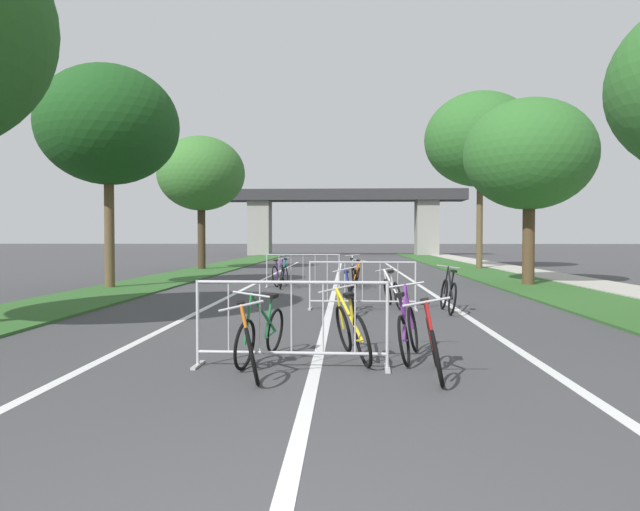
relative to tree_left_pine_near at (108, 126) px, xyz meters
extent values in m
cube|color=#2D5B26|center=(0.63, 9.67, -4.95)|extent=(2.54, 61.61, 0.05)
cube|color=#2D5B26|center=(13.18, 9.67, -4.95)|extent=(2.54, 61.61, 0.05)
cube|color=#ADA89E|center=(15.40, 9.67, -4.94)|extent=(1.91, 61.61, 0.08)
cube|color=silver|center=(6.90, 2.29, -4.97)|extent=(0.14, 35.64, 0.01)
cube|color=silver|center=(9.65, 2.29, -4.97)|extent=(0.14, 35.64, 0.01)
cube|color=silver|center=(4.15, 2.29, -4.97)|extent=(0.14, 35.64, 0.01)
cube|color=#2D2D30|center=(6.90, 35.39, 0.36)|extent=(21.66, 3.29, 0.97)
cube|color=gray|center=(-0.56, 35.39, -2.55)|extent=(1.91, 2.40, 4.86)
cube|color=gray|center=(14.37, 35.39, -2.55)|extent=(1.91, 2.40, 4.86)
cylinder|color=brown|center=(0.00, 0.00, -3.28)|extent=(0.30, 0.30, 3.40)
ellipsoid|color=#194719|center=(0.00, 0.00, 0.02)|extent=(4.26, 4.26, 3.62)
cylinder|color=#3D2D1E|center=(0.18, 10.85, -3.43)|extent=(0.38, 0.38, 3.10)
ellipsoid|color=#38702D|center=(0.18, 10.85, -0.29)|extent=(4.25, 4.25, 3.61)
cylinder|color=#4C3823|center=(13.18, 1.71, -3.63)|extent=(0.39, 0.39, 2.69)
ellipsoid|color=#2D6628|center=(13.18, 1.71, -0.71)|extent=(4.21, 4.21, 3.58)
cylinder|color=brown|center=(13.87, 12.00, -2.79)|extent=(0.30, 0.30, 4.37)
ellipsoid|color=#2D6628|center=(13.87, 12.00, 1.45)|extent=(5.49, 5.49, 4.66)
cylinder|color=#ADADB2|center=(5.46, -10.81, -4.45)|extent=(0.04, 0.04, 1.05)
cube|color=#ADADB2|center=(5.46, -10.81, -4.96)|extent=(0.07, 0.44, 0.03)
cylinder|color=#ADADB2|center=(7.75, -10.88, -4.45)|extent=(0.04, 0.04, 1.05)
cube|color=#ADADB2|center=(7.75, -10.88, -4.96)|extent=(0.07, 0.44, 0.03)
cylinder|color=#ADADB2|center=(6.61, -10.84, -3.95)|extent=(2.29, 0.10, 0.04)
cylinder|color=#ADADB2|center=(6.61, -10.84, -4.80)|extent=(2.29, 0.10, 0.04)
cylinder|color=#ADADB2|center=(5.85, -10.82, -4.36)|extent=(0.02, 0.02, 0.87)
cylinder|color=#ADADB2|center=(6.23, -10.83, -4.36)|extent=(0.02, 0.02, 0.87)
cylinder|color=#ADADB2|center=(6.61, -10.84, -4.36)|extent=(0.02, 0.02, 0.87)
cylinder|color=#ADADB2|center=(6.99, -10.85, -4.36)|extent=(0.02, 0.02, 0.87)
cylinder|color=#ADADB2|center=(7.37, -10.87, -4.36)|extent=(0.02, 0.02, 0.87)
cylinder|color=#ADADB2|center=(6.47, -4.99, -4.45)|extent=(0.04, 0.04, 1.05)
cube|color=#ADADB2|center=(6.47, -4.99, -4.96)|extent=(0.06, 0.44, 0.03)
cylinder|color=#ADADB2|center=(8.76, -5.01, -4.45)|extent=(0.04, 0.04, 1.05)
cube|color=#ADADB2|center=(8.76, -5.01, -4.96)|extent=(0.06, 0.44, 0.03)
cylinder|color=#ADADB2|center=(7.61, -5.00, -3.95)|extent=(2.29, 0.06, 0.04)
cylinder|color=#ADADB2|center=(7.61, -5.00, -4.80)|extent=(2.29, 0.06, 0.04)
cylinder|color=#ADADB2|center=(6.85, -4.99, -4.36)|extent=(0.02, 0.02, 0.87)
cylinder|color=#ADADB2|center=(7.23, -5.00, -4.36)|extent=(0.02, 0.02, 0.87)
cylinder|color=#ADADB2|center=(7.61, -5.00, -4.36)|extent=(0.02, 0.02, 0.87)
cylinder|color=#ADADB2|center=(7.99, -5.00, -4.36)|extent=(0.02, 0.02, 0.87)
cylinder|color=#ADADB2|center=(8.38, -5.01, -4.36)|extent=(0.02, 0.02, 0.87)
cylinder|color=#ADADB2|center=(4.74, 0.80, -4.45)|extent=(0.04, 0.04, 1.05)
cube|color=#ADADB2|center=(4.74, 0.80, -4.96)|extent=(0.08, 0.44, 0.03)
cylinder|color=#ADADB2|center=(7.03, 0.89, -4.45)|extent=(0.04, 0.04, 1.05)
cube|color=#ADADB2|center=(7.03, 0.89, -4.96)|extent=(0.08, 0.44, 0.03)
cylinder|color=#ADADB2|center=(5.89, 0.85, -3.95)|extent=(2.29, 0.13, 0.04)
cylinder|color=#ADADB2|center=(5.89, 0.85, -4.80)|extent=(2.29, 0.13, 0.04)
cylinder|color=#ADADB2|center=(5.12, 0.82, -4.36)|extent=(0.02, 0.02, 0.87)
cylinder|color=#ADADB2|center=(5.51, 0.83, -4.36)|extent=(0.02, 0.02, 0.87)
cylinder|color=#ADADB2|center=(5.89, 0.85, -4.36)|extent=(0.02, 0.02, 0.87)
cylinder|color=#ADADB2|center=(6.27, 0.86, -4.36)|extent=(0.02, 0.02, 0.87)
cylinder|color=#ADADB2|center=(6.65, 0.88, -4.36)|extent=(0.02, 0.02, 0.87)
torus|color=black|center=(7.97, -10.71, -4.67)|extent=(0.27, 0.64, 0.62)
torus|color=black|center=(8.17, -9.78, -4.67)|extent=(0.27, 0.64, 0.62)
cylinder|color=#662884|center=(8.02, -10.26, -4.36)|extent=(0.14, 0.93, 0.64)
cylinder|color=#662884|center=(7.99, -10.44, -4.42)|extent=(0.16, 0.09, 0.59)
cylinder|color=#662884|center=(8.00, -10.56, -4.69)|extent=(0.10, 0.31, 0.07)
cylinder|color=#662884|center=(8.12, -9.79, -4.36)|extent=(0.15, 0.07, 0.61)
cube|color=black|center=(7.93, -10.46, -4.13)|extent=(0.16, 0.26, 0.07)
cylinder|color=#99999E|center=(8.06, -9.81, -4.06)|extent=(0.51, 0.14, 0.11)
torus|color=black|center=(6.09, -10.79, -4.67)|extent=(0.29, 0.65, 0.62)
torus|color=black|center=(6.28, -11.73, -4.67)|extent=(0.29, 0.65, 0.62)
cylinder|color=orange|center=(6.12, -11.25, -4.40)|extent=(0.11, 0.94, 0.56)
cylinder|color=orange|center=(6.10, -11.07, -4.45)|extent=(0.17, 0.09, 0.54)
cylinder|color=orange|center=(6.12, -10.94, -4.69)|extent=(0.10, 0.31, 0.07)
cylinder|color=orange|center=(6.22, -11.72, -4.40)|extent=(0.16, 0.07, 0.54)
cube|color=black|center=(6.03, -11.05, -4.18)|extent=(0.15, 0.26, 0.07)
cylinder|color=#99999E|center=(6.16, -11.71, -4.14)|extent=(0.47, 0.12, 0.13)
torus|color=black|center=(7.47, 0.72, -4.63)|extent=(0.14, 0.70, 0.69)
torus|color=black|center=(7.51, 1.75, -4.63)|extent=(0.14, 0.70, 0.69)
cylinder|color=#B7B7BC|center=(7.46, 1.21, -4.31)|extent=(0.06, 1.00, 0.67)
cylinder|color=#B7B7BC|center=(7.46, 1.02, -4.38)|extent=(0.11, 0.12, 0.61)
cylinder|color=#B7B7BC|center=(7.48, 0.89, -4.66)|extent=(0.05, 0.33, 0.08)
cylinder|color=#B7B7BC|center=(7.48, 1.72, -4.31)|extent=(0.11, 0.09, 0.65)
cube|color=black|center=(7.43, 0.98, -4.08)|extent=(0.11, 0.24, 0.06)
cylinder|color=#99999E|center=(7.45, 1.70, -3.99)|extent=(0.49, 0.05, 0.07)
torus|color=black|center=(5.32, -0.04, -4.63)|extent=(0.26, 0.71, 0.69)
torus|color=black|center=(5.20, 0.94, -4.63)|extent=(0.26, 0.71, 0.69)
cylinder|color=#197A7F|center=(5.32, 0.43, -4.32)|extent=(0.04, 0.97, 0.66)
cylinder|color=#197A7F|center=(5.33, 0.25, -4.37)|extent=(0.17, 0.10, 0.63)
cylinder|color=#197A7F|center=(5.30, 0.12, -4.66)|extent=(0.08, 0.32, 0.08)
cylinder|color=#197A7F|center=(5.26, 0.92, -4.32)|extent=(0.16, 0.07, 0.63)
cube|color=black|center=(5.40, 0.22, -4.06)|extent=(0.14, 0.25, 0.07)
cylinder|color=#99999E|center=(5.32, 0.91, -4.01)|extent=(0.42, 0.08, 0.11)
torus|color=black|center=(7.38, -5.03, -4.66)|extent=(0.19, 0.64, 0.63)
torus|color=black|center=(7.37, -5.99, -4.66)|extent=(0.19, 0.64, 0.63)
cylinder|color=#1E389E|center=(7.31, -5.48, -4.36)|extent=(0.19, 0.94, 0.64)
cylinder|color=#1E389E|center=(7.33, -5.30, -4.43)|extent=(0.17, 0.12, 0.57)
cylinder|color=#1E389E|center=(7.39, -5.18, -4.68)|extent=(0.03, 0.31, 0.07)
cylinder|color=#1E389E|center=(7.30, -5.96, -4.36)|extent=(0.18, 0.09, 0.62)
cube|color=black|center=(7.26, -5.27, -4.14)|extent=(0.11, 0.24, 0.07)
cylinder|color=#99999E|center=(7.23, -5.93, -4.05)|extent=(0.50, 0.04, 0.14)
torus|color=black|center=(8.31, -10.70, -4.67)|extent=(0.21, 0.62, 0.61)
torus|color=black|center=(8.21, -11.71, -4.67)|extent=(0.21, 0.62, 0.61)
cylinder|color=red|center=(8.21, -11.17, -4.38)|extent=(0.24, 0.97, 0.62)
cylinder|color=red|center=(8.23, -10.98, -4.44)|extent=(0.15, 0.13, 0.57)
cylinder|color=red|center=(8.29, -10.86, -4.70)|extent=(0.05, 0.33, 0.07)
cylinder|color=red|center=(8.16, -11.68, -4.38)|extent=(0.15, 0.10, 0.59)
cube|color=black|center=(8.18, -10.94, -4.16)|extent=(0.13, 0.25, 0.07)
cylinder|color=#99999E|center=(8.11, -11.65, -4.09)|extent=(0.50, 0.07, 0.12)
torus|color=black|center=(9.39, -5.89, -4.64)|extent=(0.13, 0.67, 0.67)
torus|color=black|center=(9.40, -4.86, -4.64)|extent=(0.13, 0.67, 0.67)
cylinder|color=black|center=(9.43, -5.40, -4.35)|extent=(0.12, 1.00, 0.63)
cylinder|color=black|center=(9.43, -5.60, -4.40)|extent=(0.13, 0.12, 0.60)
cylinder|color=black|center=(9.39, -5.73, -4.67)|extent=(0.03, 0.33, 0.08)
cylinder|color=black|center=(9.43, -4.89, -4.35)|extent=(0.12, 0.09, 0.60)
cube|color=black|center=(9.47, -5.63, -4.10)|extent=(0.11, 0.24, 0.06)
cylinder|color=#99999E|center=(9.47, -4.91, -4.05)|extent=(0.49, 0.03, 0.09)
torus|color=black|center=(6.30, -9.94, -4.67)|extent=(0.23, 0.62, 0.61)
torus|color=black|center=(6.07, -11.01, -4.67)|extent=(0.23, 0.62, 0.61)
cylinder|color=#1E7238|center=(6.22, -10.46, -4.38)|extent=(0.20, 1.05, 0.62)
cylinder|color=#1E7238|center=(6.26, -10.25, -4.45)|extent=(0.13, 0.11, 0.55)
cylinder|color=#1E7238|center=(6.26, -10.11, -4.70)|extent=(0.11, 0.35, 0.07)
cylinder|color=#1E7238|center=(6.11, -10.99, -4.38)|extent=(0.12, 0.08, 0.59)
cube|color=black|center=(6.30, -10.22, -4.17)|extent=(0.15, 0.26, 0.06)
cylinder|color=#99999E|center=(6.15, -10.97, -4.08)|extent=(0.46, 0.12, 0.08)
torus|color=black|center=(7.46, -10.83, -4.65)|extent=(0.32, 0.67, 0.65)
torus|color=black|center=(7.23, -9.86, -4.65)|extent=(0.32, 0.67, 0.65)
cylinder|color=gold|center=(7.30, -10.38, -4.38)|extent=(0.37, 0.92, 0.59)
cylinder|color=gold|center=(7.35, -10.56, -4.41)|extent=(0.15, 0.14, 0.58)
cylinder|color=gold|center=(7.43, -10.67, -4.68)|extent=(0.09, 0.32, 0.08)
cylinder|color=gold|center=(7.18, -9.90, -4.38)|extent=(0.14, 0.12, 0.56)
cube|color=black|center=(7.30, -10.61, -4.12)|extent=(0.16, 0.26, 0.07)
cylinder|color=#99999E|center=(7.13, -9.94, -4.10)|extent=(0.50, 0.14, 0.13)
torus|color=black|center=(8.37, -5.08, -4.67)|extent=(0.24, 0.63, 0.61)
torus|color=black|center=(8.22, -4.05, -4.67)|extent=(0.24, 0.63, 0.61)
cylinder|color=silver|center=(8.25, -4.60, -4.41)|extent=(0.28, 0.99, 0.55)
cylinder|color=silver|center=(8.28, -4.79, -4.44)|extent=(0.14, 0.14, 0.57)
cylinder|color=silver|center=(8.35, -4.91, -4.69)|extent=(0.07, 0.34, 0.07)
cylinder|color=silver|center=(8.18, -4.09, -4.41)|extent=(0.13, 0.11, 0.52)
cube|color=black|center=(8.23, -4.83, -4.16)|extent=(0.14, 0.25, 0.07)
cylinder|color=#99999E|center=(8.13, -4.12, -4.15)|extent=(0.42, 0.09, 0.11)
torus|color=black|center=(5.03, 0.75, -4.64)|extent=(0.25, 0.69, 0.68)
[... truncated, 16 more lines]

